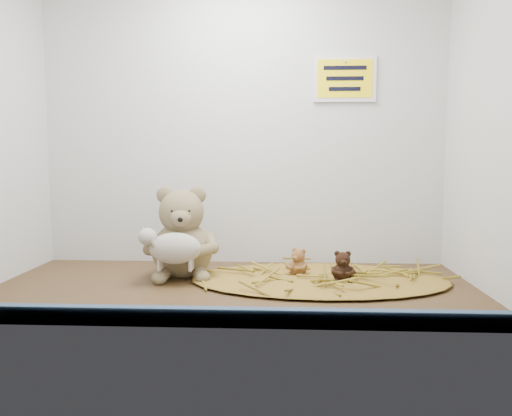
{
  "coord_description": "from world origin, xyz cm",
  "views": [
    {
      "loc": [
        11.59,
        -120.7,
        32.15
      ],
      "look_at": [
        5.32,
        3.27,
        19.45
      ],
      "focal_mm": 35.0,
      "sensor_mm": 36.0,
      "label": 1
    }
  ],
  "objects_px": {
    "toy_lamb": "(175,248)",
    "main_teddy": "(182,232)",
    "mini_teddy_brown": "(343,265)",
    "mini_teddy_tan": "(299,261)"
  },
  "relations": [
    {
      "from": "main_teddy",
      "to": "mini_teddy_tan",
      "type": "relative_size",
      "value": 3.42
    },
    {
      "from": "toy_lamb",
      "to": "main_teddy",
      "type": "bearing_deg",
      "value": 90.0
    },
    {
      "from": "toy_lamb",
      "to": "mini_teddy_brown",
      "type": "xyz_separation_m",
      "value": [
        0.42,
        0.01,
        -0.04
      ]
    },
    {
      "from": "mini_teddy_tan",
      "to": "mini_teddy_brown",
      "type": "height_order",
      "value": "mini_teddy_brown"
    },
    {
      "from": "toy_lamb",
      "to": "mini_teddy_brown",
      "type": "relative_size",
      "value": 2.24
    },
    {
      "from": "mini_teddy_tan",
      "to": "mini_teddy_brown",
      "type": "relative_size",
      "value": 0.93
    },
    {
      "from": "toy_lamb",
      "to": "mini_teddy_tan",
      "type": "relative_size",
      "value": 2.42
    },
    {
      "from": "toy_lamb",
      "to": "mini_teddy_brown",
      "type": "bearing_deg",
      "value": 1.94
    },
    {
      "from": "mini_teddy_tan",
      "to": "mini_teddy_brown",
      "type": "xyz_separation_m",
      "value": [
        0.11,
        -0.06,
        0.0
      ]
    },
    {
      "from": "mini_teddy_brown",
      "to": "mini_teddy_tan",
      "type": "bearing_deg",
      "value": 149.84
    }
  ]
}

